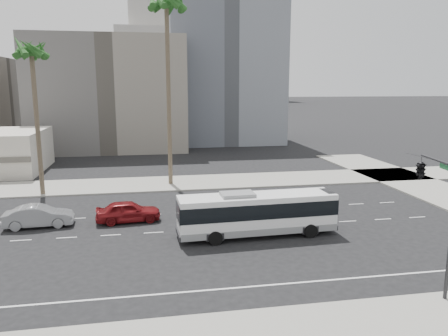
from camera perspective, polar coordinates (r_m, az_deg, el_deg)
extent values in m
plane|color=black|center=(32.45, 1.46, -7.94)|extent=(700.00, 700.00, 0.00)
cube|color=gray|center=(47.16, -2.31, -1.84)|extent=(120.00, 7.00, 0.15)
cube|color=#63605C|center=(75.31, -14.74, 9.43)|extent=(24.00, 18.00, 18.00)
cube|color=slate|center=(83.33, -0.31, 12.65)|extent=(20.00, 20.00, 26.00)
cube|color=beige|center=(280.34, -9.50, 13.12)|extent=(42.00, 42.00, 44.00)
cube|color=beige|center=(284.45, -9.76, 20.79)|extent=(26.00, 26.00, 32.00)
cube|color=slate|center=(266.20, 1.06, 16.20)|extent=(26.00, 26.00, 70.00)
cube|color=slate|center=(300.55, 4.75, 14.60)|extent=(22.00, 22.00, 60.00)
cube|color=white|center=(30.48, 4.41, -5.83)|extent=(11.16, 2.87, 2.48)
cube|color=black|center=(30.38, 4.42, -5.23)|extent=(11.22, 2.93, 1.05)
cube|color=gray|center=(30.81, 4.38, -7.78)|extent=(11.18, 2.91, 0.48)
cube|color=gray|center=(29.80, 1.78, -3.52)|extent=(2.35, 1.62, 0.29)
cube|color=#262628|center=(31.88, 13.63, -3.32)|extent=(0.64, 1.74, 0.29)
cylinder|color=black|center=(30.81, 11.39, -8.26)|extent=(0.95, 0.29, 0.95)
cylinder|color=black|center=(32.98, 9.84, -6.91)|extent=(0.95, 0.29, 0.95)
cylinder|color=black|center=(29.11, -1.29, -9.19)|extent=(0.95, 0.29, 0.95)
cylinder|color=black|center=(31.39, -1.98, -7.68)|extent=(0.95, 0.29, 0.95)
imported|color=maroon|center=(34.45, -12.54, -5.61)|extent=(2.38, 5.07, 1.68)
imported|color=gray|center=(35.33, -23.29, -5.87)|extent=(2.08, 5.09, 1.64)
cylinder|color=#262628|center=(24.34, 26.51, 0.87)|extent=(0.72, 3.61, 0.14)
imported|color=#262628|center=(26.07, 24.56, -0.18)|extent=(3.17, 1.15, 1.25)
cube|color=#19592D|center=(23.83, 27.14, 0.13)|extent=(0.21, 1.02, 0.28)
cylinder|color=brown|center=(45.20, -7.32, 9.07)|extent=(0.50, 0.50, 18.19)
cylinder|color=brown|center=(44.28, -23.45, 5.09)|extent=(0.42, 0.42, 13.35)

